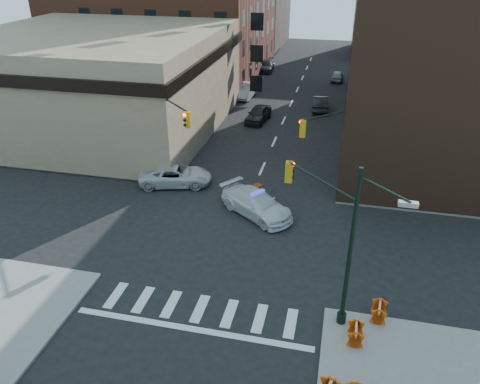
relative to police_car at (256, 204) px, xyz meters
The scene contains 26 objects.
ground 3.09m from the police_car, 108.10° to the right, with size 140.00×140.00×0.00m, color black.
sidewalk_nw 38.31m from the police_car, 128.66° to the left, with size 34.00×54.50×0.15m, color gray.
bank_building 22.84m from the police_car, 142.69° to the left, with size 22.00×22.00×9.00m, color #978663.
commercial_row_ne 23.89m from the police_car, 58.45° to the left, with size 14.00×34.00×14.00m, color #492E1D.
filler_ne 56.93m from the police_car, 76.67° to the left, with size 16.00×16.00×12.00m, color brown.
signal_pole_se 10.52m from the police_car, 58.57° to the right, with size 5.40×5.27×8.00m.
signal_pole_nw 8.05m from the police_car, 159.77° to the left, with size 3.58×3.67×8.00m.
signal_pole_ne 6.55m from the police_car, 27.11° to the left, with size 3.67×3.58×8.00m.
tree_ne_near 24.23m from the police_car, 74.16° to the left, with size 3.00×3.00×4.85m.
tree_ne_far 31.96m from the police_car, 78.09° to the left, with size 3.00×3.00×4.85m.
police_car is the anchor object (origin of this frame).
pickup 7.35m from the police_car, 156.24° to the left, with size 2.46×5.34×1.48m, color silver.
parked_car_wnear 18.70m from the police_car, 100.56° to the left, with size 1.82×4.53×1.54m, color black.
parked_car_wfar 27.19m from the police_car, 103.67° to the left, with size 1.74×4.98×1.64m, color #9CA0A4.
parked_car_wdeep 40.39m from the police_car, 99.16° to the left, with size 2.02×4.98×1.45m, color black.
parked_car_enear 23.70m from the police_car, 84.17° to the left, with size 1.62×4.64×1.53m, color black.
parked_car_efar 36.87m from the police_car, 84.27° to the left, with size 1.56×3.88×1.32m, color gray.
pedestrian_a 9.66m from the police_car, 148.70° to the left, with size 0.62×0.41×1.70m, color black.
pedestrian_b 12.28m from the police_car, 155.77° to the left, with size 0.76×0.59×1.56m, color black.
pedestrian_c 13.68m from the police_car, 150.01° to the left, with size 1.02×0.43×1.75m, color #1D232C.
barrel_road 2.12m from the police_car, 98.86° to the left, with size 0.62×0.62×1.11m, color #D6550A.
barrel_bank 7.67m from the police_car, 146.26° to the left, with size 0.53×0.53×0.94m, color red.
barricade_se_a 11.41m from the police_car, 48.43° to the right, with size 1.10×0.55×0.82m, color #C75E09, non-canonical shape.
barricade_se_b 12.14m from the police_car, 57.55° to the right, with size 1.10×0.55×0.82m, color #D7490A, non-canonical shape.
barricade_nw_a 10.50m from the police_car, 159.78° to the left, with size 1.28×0.64×0.96m, color orange, non-canonical shape.
barricade_nw_b 13.91m from the police_car, 158.35° to the left, with size 1.21×0.61×0.91m, color #D84C0A, non-canonical shape.
Camera 1 is at (5.88, -23.59, 15.85)m, focal length 35.00 mm.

